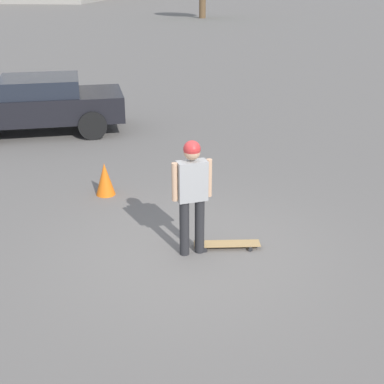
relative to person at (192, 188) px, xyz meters
name	(u,v)px	position (x,y,z in m)	size (l,w,h in m)	color
ground_plane	(192,253)	(0.00, 0.00, -1.03)	(220.00, 220.00, 0.00)	slate
person	(192,188)	(0.00, 0.00, 0.00)	(0.54, 0.36, 1.73)	#262628
skateboard	(227,244)	(0.51, 0.21, -0.97)	(1.01, 0.39, 0.07)	tan
car_parked_near	(38,103)	(-4.61, 5.96, -0.27)	(4.65, 3.09, 1.42)	black
traffic_cone	(105,179)	(-1.85, 2.05, -0.73)	(0.36, 0.36, 0.61)	orange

